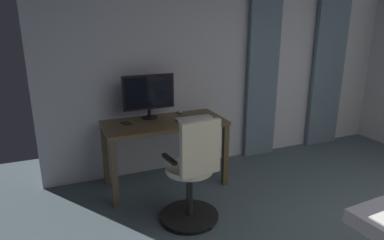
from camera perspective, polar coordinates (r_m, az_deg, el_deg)
back_room_partition at (r=4.53m, az=6.90°, el=9.15°), size 4.87×0.10×2.53m
curtain_left_panel at (r=5.37m, az=21.81°, el=8.32°), size 0.54×0.06×2.35m
curtain_right_panel at (r=4.65m, az=11.73°, el=8.02°), size 0.46×0.06×2.35m
desk at (r=3.81m, az=-4.62°, el=-1.79°), size 1.33×0.63×0.76m
office_chair at (r=3.13m, az=0.13°, el=-9.32°), size 0.56×0.56×1.04m
computer_monitor at (r=3.85m, az=-7.25°, el=4.41°), size 0.59×0.18×0.49m
computer_keyboard at (r=3.83m, az=0.31°, el=0.28°), size 0.42×0.12×0.02m
computer_mouse at (r=4.08m, az=-2.11°, el=1.41°), size 0.06×0.10×0.04m
cell_phone_by_monitor at (r=3.75m, az=-10.88°, el=-0.52°), size 0.11×0.16×0.01m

